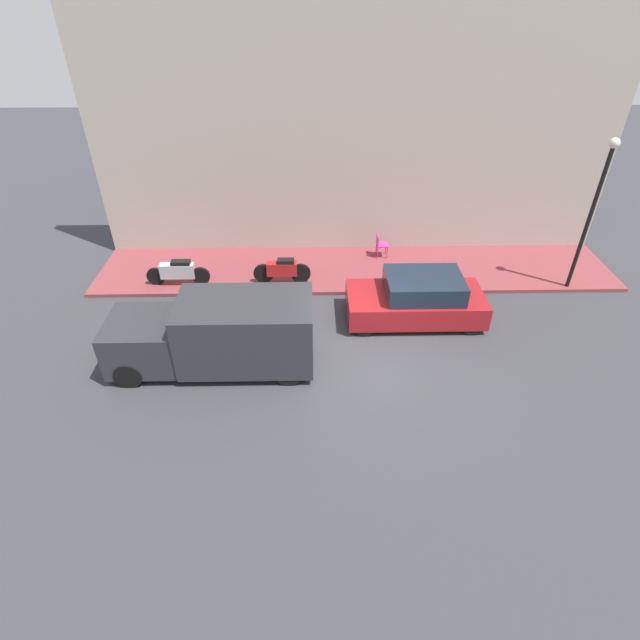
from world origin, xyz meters
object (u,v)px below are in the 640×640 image
parked_car (417,299)px  scooter_silver (178,272)px  delivery_van (215,334)px  motorcycle_red (282,270)px  cafe_chair (380,244)px  streetlamp (595,201)px

parked_car → scooter_silver: size_ratio=1.94×
parked_car → delivery_van: bearing=109.6°
scooter_silver → parked_car: bearing=-104.8°
parked_car → motorcycle_red: size_ratio=2.13×
cafe_chair → streetlamp: bearing=-110.3°
parked_car → streetlamp: streetlamp is taller
delivery_van → scooter_silver: delivery_van is taller
motorcycle_red → scooter_silver: 3.35m
parked_car → delivery_van: (-1.96, 5.51, 0.30)m
streetlamp → cafe_chair: bearing=69.7°
motorcycle_red → scooter_silver: bearing=91.0°
delivery_van → parked_car: bearing=-70.4°
parked_car → cafe_chair: parked_car is taller
parked_car → cafe_chair: size_ratio=4.81×
delivery_van → motorcycle_red: (3.96, -1.51, -0.41)m
scooter_silver → cafe_chair: scooter_silver is taller
delivery_van → motorcycle_red: 4.26m
motorcycle_red → cafe_chair: size_ratio=2.26×
motorcycle_red → streetlamp: bearing=-92.7°
parked_car → streetlamp: bearing=-73.3°
parked_car → streetlamp: size_ratio=0.84×
parked_car → scooter_silver: parked_car is taller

